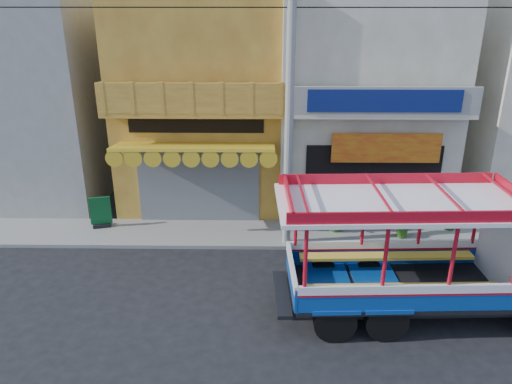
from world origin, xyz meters
TOP-DOWN VIEW (x-y plane):
  - ground at (0.00, 0.00)m, footprint 90.00×90.00m
  - sidewalk at (0.00, 4.00)m, footprint 30.00×2.00m
  - shophouse_left at (-4.00, 7.96)m, footprint 6.00×7.50m
  - shophouse_right at (2.00, 7.96)m, footprint 6.00×6.75m
  - party_pilaster at (-1.00, 4.85)m, footprint 0.35×0.30m
  - filler_building_left at (-11.00, 8.00)m, footprint 6.00×6.00m
  - utility_pole at (-0.85, 3.30)m, footprint 28.00×0.26m
  - songthaew_truck at (2.84, -0.36)m, footprint 7.41×2.71m
  - green_sign at (-7.34, 4.38)m, footprint 0.71×0.47m
  - potted_plant_a at (0.71, 4.25)m, footprint 1.05×1.10m
  - potted_plant_b at (2.83, 3.78)m, footprint 0.65×0.70m
  - potted_plant_c at (4.64, 4.38)m, footprint 0.54×0.54m

SIDE VIEW (x-z plane):
  - ground at x=0.00m, z-range 0.00..0.00m
  - sidewalk at x=0.00m, z-range 0.00..0.12m
  - green_sign at x=-7.34m, z-range 0.03..1.13m
  - potted_plant_c at x=4.64m, z-range 0.12..1.06m
  - potted_plant_a at x=0.71m, z-range 0.12..1.07m
  - potted_plant_b at x=2.83m, z-range 0.12..1.15m
  - songthaew_truck at x=2.84m, z-range -0.06..3.36m
  - filler_building_left at x=-11.00m, z-range 0.00..7.60m
  - party_pilaster at x=-1.00m, z-range 0.00..8.00m
  - shophouse_right at x=2.00m, z-range -0.01..8.23m
  - shophouse_left at x=-4.00m, z-range -0.01..8.23m
  - utility_pole at x=-0.85m, z-range 0.53..9.53m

